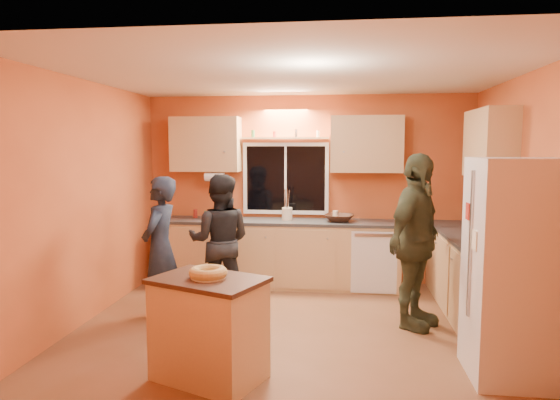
# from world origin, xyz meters

# --- Properties ---
(ground) EXTENTS (4.50, 4.50, 0.00)m
(ground) POSITION_xyz_m (0.00, 0.00, 0.00)
(ground) COLOR brown
(ground) RESTS_ON ground
(room_shell) EXTENTS (4.54, 4.04, 2.61)m
(room_shell) POSITION_xyz_m (0.12, 0.41, 1.62)
(room_shell) COLOR #D56A36
(room_shell) RESTS_ON ground
(back_counter) EXTENTS (4.23, 0.62, 0.90)m
(back_counter) POSITION_xyz_m (0.01, 1.70, 0.45)
(back_counter) COLOR tan
(back_counter) RESTS_ON ground
(right_counter) EXTENTS (0.62, 1.84, 0.90)m
(right_counter) POSITION_xyz_m (1.95, 0.50, 0.45)
(right_counter) COLOR tan
(right_counter) RESTS_ON ground
(refrigerator) EXTENTS (0.72, 0.70, 1.80)m
(refrigerator) POSITION_xyz_m (1.89, -0.80, 0.90)
(refrigerator) COLOR silver
(refrigerator) RESTS_ON ground
(island) EXTENTS (1.03, 0.87, 0.84)m
(island) POSITION_xyz_m (-0.58, -1.14, 0.43)
(island) COLOR tan
(island) RESTS_ON ground
(bundt_pastry) EXTENTS (0.31, 0.31, 0.09)m
(bundt_pastry) POSITION_xyz_m (-0.58, -1.14, 0.88)
(bundt_pastry) COLOR tan
(bundt_pastry) RESTS_ON island
(person_left) EXTENTS (0.41, 0.59, 1.57)m
(person_left) POSITION_xyz_m (-1.50, 0.26, 0.78)
(person_left) COLOR black
(person_left) RESTS_ON ground
(person_center) EXTENTS (0.80, 0.64, 1.57)m
(person_center) POSITION_xyz_m (-0.94, 0.72, 0.79)
(person_center) COLOR black
(person_center) RESTS_ON ground
(person_right) EXTENTS (0.93, 1.15, 1.83)m
(person_right) POSITION_xyz_m (1.25, 0.29, 0.91)
(person_right) COLOR #2F3723
(person_right) RESTS_ON ground
(mixing_bowl) EXTENTS (0.45, 0.45, 0.10)m
(mixing_bowl) POSITION_xyz_m (0.45, 1.68, 0.95)
(mixing_bowl) COLOR #311C10
(mixing_bowl) RESTS_ON back_counter
(utensil_crock) EXTENTS (0.14, 0.14, 0.17)m
(utensil_crock) POSITION_xyz_m (-0.25, 1.71, 0.99)
(utensil_crock) COLOR #EFE8C8
(utensil_crock) RESTS_ON back_counter
(potted_plant) EXTENTS (0.35, 0.33, 0.33)m
(potted_plant) POSITION_xyz_m (1.98, 0.00, 1.06)
(potted_plant) COLOR gray
(potted_plant) RESTS_ON right_counter
(red_box) EXTENTS (0.17, 0.14, 0.07)m
(red_box) POSITION_xyz_m (2.03, 0.86, 0.94)
(red_box) COLOR #A42419
(red_box) RESTS_ON right_counter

